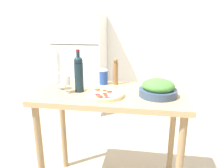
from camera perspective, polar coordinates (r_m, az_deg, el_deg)
The scene contains 10 objects.
wall_back at distance 3.88m, azimuth 5.12°, elevation 13.21°, with size 6.40×0.08×2.60m.
refrigerator at distance 3.73m, azimuth -8.08°, elevation 5.29°, with size 0.78×0.67×1.61m.
prep_counter at distance 1.83m, azimuth -0.15°, elevation -6.44°, with size 1.20×0.62×0.96m.
wine_bottle at distance 1.77m, azimuth -8.67°, elevation 2.82°, with size 0.07×0.07×0.34m.
wine_glass_near at distance 1.78m, azimuth -12.11°, elevation 0.78°, with size 0.08×0.08×0.14m.
wine_glass_far at distance 1.87m, azimuth -14.10°, elevation 1.43°, with size 0.08×0.08×0.14m.
pepper_mill at distance 1.96m, azimuth 0.89°, elevation 3.13°, with size 0.05×0.05×0.24m.
salad_bowl at distance 1.71m, azimuth 11.93°, elevation -1.17°, with size 0.29×0.29×0.13m.
homemade_pizza at distance 1.68m, azimuth -1.92°, elevation -2.66°, with size 0.30×0.30×0.03m.
salt_canister at distance 1.98m, azimuth -2.24°, elevation 1.85°, with size 0.08×0.08×0.14m.
Camera 1 is at (0.27, -1.66, 1.53)m, focal length 35.00 mm.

